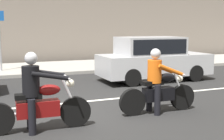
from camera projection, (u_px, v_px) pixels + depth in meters
name	position (u px, v px, depth m)	size (l,w,h in m)	color
ground_plane	(76.00, 112.00, 7.47)	(80.00, 80.00, 0.00)	#242424
sidewalk_slab	(33.00, 69.00, 14.80)	(40.00, 4.40, 0.14)	#99968E
lane_marking_stripe	(73.00, 103.00, 8.36)	(18.00, 0.14, 0.01)	silver
motorcycle_with_rider_black_leather	(37.00, 99.00, 6.00)	(2.18, 0.70, 1.61)	black
motorcycle_with_rider_orange_stripe	(158.00, 87.00, 7.31)	(2.06, 0.70, 1.59)	black
parked_sedan_silver	(153.00, 58.00, 11.76)	(4.39, 1.82, 1.72)	#B2B5BA
street_sign_post	(0.00, 34.00, 13.42)	(0.44, 0.08, 2.71)	gray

